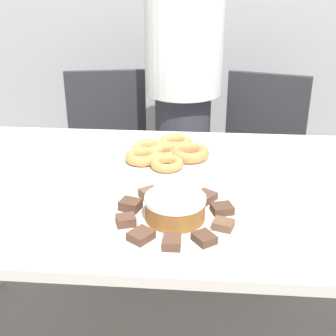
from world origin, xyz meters
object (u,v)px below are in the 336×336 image
at_px(office_chair_right, 257,174).
at_px(plate_cake, 175,220).
at_px(office_chair_left, 109,169).
at_px(person_standing, 183,79).
at_px(frosted_cake, 175,208).
at_px(plate_donuts, 163,158).

height_order(office_chair_right, plate_cake, office_chair_right).
relative_size(office_chair_left, plate_cake, 2.42).
height_order(person_standing, frosted_cake, person_standing).
height_order(plate_donuts, frosted_cake, frosted_cake).
distance_m(office_chair_right, frosted_cake, 1.18).
relative_size(office_chair_right, plate_cake, 2.42).
bearing_deg(plate_cake, plate_donuts, 99.74).
bearing_deg(plate_cake, office_chair_left, 110.71).
relative_size(person_standing, office_chair_right, 1.88).
relative_size(plate_donuts, frosted_cake, 2.17).
height_order(plate_cake, frosted_cake, frosted_cake).
bearing_deg(plate_donuts, frosted_cake, -80.26).
distance_m(plate_cake, plate_donuts, 0.41).
bearing_deg(plate_donuts, office_chair_right, 58.42).
bearing_deg(plate_donuts, office_chair_left, 116.70).
bearing_deg(person_standing, office_chair_right, -3.65).
bearing_deg(plate_cake, office_chair_right, 72.36).
height_order(office_chair_right, frosted_cake, office_chair_right).
distance_m(office_chair_left, office_chair_right, 0.74).
bearing_deg(office_chair_left, plate_donuts, -73.62).
distance_m(plate_cake, frosted_cake, 0.04).
height_order(office_chair_left, plate_donuts, office_chair_left).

